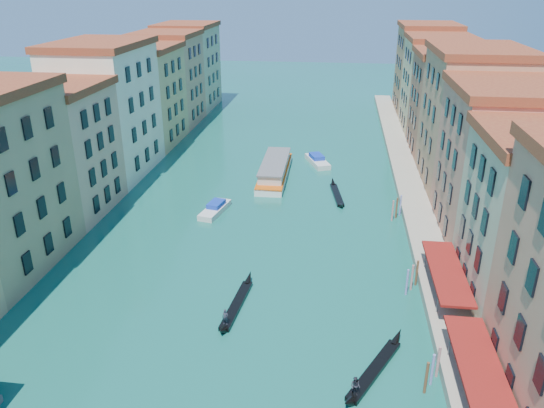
{
  "coord_description": "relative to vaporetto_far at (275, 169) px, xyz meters",
  "views": [
    {
      "loc": [
        10.82,
        -8.4,
        29.72
      ],
      "look_at": [
        3.53,
        48.47,
        5.22
      ],
      "focal_mm": 35.0,
      "sensor_mm": 36.0,
      "label": 1
    }
  ],
  "objects": [
    {
      "name": "gondola_far",
      "position": [
        10.14,
        -7.09,
        -0.89
      ],
      "size": [
        2.49,
        10.91,
        1.55
      ],
      "rotation": [
        0.0,
        0.0,
        0.15
      ],
      "color": "black",
      "rests_on": "ground"
    },
    {
      "name": "motorboat_far",
      "position": [
        6.55,
        7.31,
        -0.61
      ],
      "size": [
        4.9,
        7.8,
        1.54
      ],
      "rotation": [
        0.0,
        0.0,
        0.37
      ],
      "color": "silver",
      "rests_on": "ground"
    },
    {
      "name": "restaurant_awnings",
      "position": [
        21.24,
        -49.06,
        1.78
      ],
      "size": [
        3.2,
        44.55,
        3.12
      ],
      "color": "maroon",
      "rests_on": "ground"
    },
    {
      "name": "mooring_poles_right",
      "position": [
        18.16,
        -43.26,
        0.09
      ],
      "size": [
        1.44,
        54.24,
        3.2
      ],
      "color": "brown",
      "rests_on": "ground"
    },
    {
      "name": "motorboat_mid",
      "position": [
        -6.37,
        -15.29,
        -0.67
      ],
      "size": [
        3.4,
        7.0,
        1.39
      ],
      "rotation": [
        0.0,
        0.0,
        -0.2
      ],
      "color": "silver",
      "rests_on": "ground"
    },
    {
      "name": "quay",
      "position": [
        21.06,
        -7.06,
        -0.71
      ],
      "size": [
        4.0,
        140.0,
        1.0
      ],
      "primitive_type": "cube",
      "color": "#A29B82",
      "rests_on": "ground"
    },
    {
      "name": "left_bank_palazzos",
      "position": [
        -26.94,
        -7.38,
        8.5
      ],
      "size": [
        12.8,
        128.4,
        21.0
      ],
      "color": "#C3B089",
      "rests_on": "ground"
    },
    {
      "name": "right_bank_palazzos",
      "position": [
        29.06,
        -7.06,
        8.54
      ],
      "size": [
        12.8,
        128.4,
        21.0
      ],
      "color": "#984836",
      "rests_on": "ground"
    },
    {
      "name": "gondola_right",
      "position": [
        13.7,
        -45.42,
        -0.78
      ],
      "size": [
        5.91,
        10.32,
        2.24
      ],
      "rotation": [
        0.0,
        0.0,
        -0.48
      ],
      "color": "black",
      "rests_on": "ground"
    },
    {
      "name": "gondola_fore",
      "position": [
        0.84,
        -37.4,
        -0.84
      ],
      "size": [
        1.93,
        10.97,
        2.19
      ],
      "rotation": [
        0.0,
        0.0,
        -0.1
      ],
      "color": "black",
      "rests_on": "ground"
    },
    {
      "name": "vaporetto_far",
      "position": [
        0.0,
        0.0,
        0.0
      ],
      "size": [
        4.3,
        18.07,
        2.68
      ],
      "rotation": [
        0.0,
        0.0,
        0.01
      ],
      "color": "white",
      "rests_on": "ground"
    }
  ]
}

